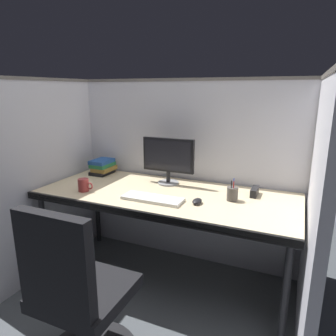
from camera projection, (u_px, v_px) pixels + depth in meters
name	position (u px, v px, depth m)	size (l,w,h in m)	color
ground_plane	(148.00, 304.00, 2.18)	(8.00, 8.00, 0.00)	#4C5156
cubicle_partition_rear	(186.00, 172.00, 2.64)	(2.21, 0.06, 1.57)	silver
cubicle_partition_left	(52.00, 175.00, 2.55)	(0.06, 1.41, 1.57)	silver
cubicle_partition_right	(314.00, 213.00, 1.77)	(0.06, 1.41, 1.57)	silver
desk	(165.00, 200.00, 2.26)	(1.90, 0.80, 0.74)	beige
office_chair	(81.00, 314.00, 1.57)	(0.52, 0.52, 0.97)	black
monitor_center	(168.00, 158.00, 2.43)	(0.43, 0.17, 0.37)	gray
keyboard_main	(153.00, 199.00, 2.11)	(0.43, 0.15, 0.02)	silver
computer_mouse	(197.00, 201.00, 2.05)	(0.06, 0.10, 0.04)	black
coffee_mug	(84.00, 185.00, 2.29)	(0.13, 0.08, 0.09)	#993333
book_stack	(103.00, 167.00, 2.76)	(0.17, 0.22, 0.13)	black
pen_cup	(232.00, 194.00, 2.10)	(0.08, 0.08, 0.16)	#4C4742
red_stapler	(255.00, 192.00, 2.21)	(0.04, 0.15, 0.06)	black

